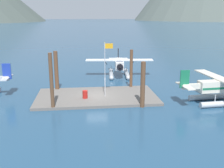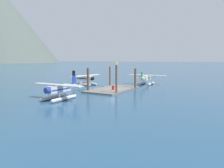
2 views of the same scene
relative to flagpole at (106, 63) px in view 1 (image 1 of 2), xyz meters
The scene contains 10 objects.
ground_plane 4.31m from the flagpole, 159.89° to the left, with size 1200.00×1200.00×0.00m, color navy.
dock_platform 4.17m from the flagpole, 159.89° to the left, with size 13.86×7.40×0.30m, color #66605B.
piling_near_left 6.62m from the flagpole, 151.84° to the right, with size 0.37×0.37×5.85m, color brown.
piling_near_right 5.10m from the flagpole, 42.93° to the right, with size 0.48×0.48×4.83m, color brown.
piling_far_left 7.18m from the flagpole, 147.39° to the left, with size 0.50×0.50×5.10m, color brown.
piling_far_right 5.46m from the flagpole, 46.40° to the left, with size 0.39×0.39×5.14m, color brown.
flagpole is the anchor object (origin of this frame).
fuel_drum 4.22m from the flagpole, 168.05° to the right, with size 0.62×0.62×0.88m.
seaplane_cream_stbd_aft 12.78m from the flagpole, 13.52° to the right, with size 7.97×10.47×3.84m.
seaplane_white_bow_right 12.08m from the flagpole, 74.70° to the left, with size 10.49×7.96×3.84m.
Camera 1 is at (-1.52, -29.17, 9.38)m, focal length 41.97 mm.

